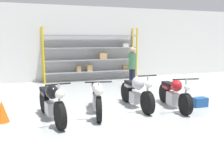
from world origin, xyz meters
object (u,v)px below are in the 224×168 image
at_px(motorcycle_white, 97,97).
at_px(motorcycle_silver, 136,92).
at_px(person_browsing, 132,65).
at_px(shelving_rack, 94,55).
at_px(motorcycle_red, 174,94).
at_px(motorcycle_black, 51,102).
at_px(traffic_cone, 2,111).
at_px(toolbox, 200,102).

bearing_deg(motorcycle_white, motorcycle_silver, 109.64).
distance_m(motorcycle_white, person_browsing, 3.73).
relative_size(shelving_rack, motorcycle_red, 2.31).
bearing_deg(motorcycle_red, motorcycle_white, -86.95).
bearing_deg(motorcycle_black, traffic_cone, -110.68).
height_order(motorcycle_silver, motorcycle_red, motorcycle_silver).
xyz_separation_m(motorcycle_white, person_browsing, (2.32, 2.87, 0.54)).
distance_m(shelving_rack, motorcycle_black, 6.33).
bearing_deg(toolbox, motorcycle_red, 168.79).
height_order(motorcycle_black, traffic_cone, motorcycle_black).
bearing_deg(motorcycle_silver, shelving_rack, 177.77).
bearing_deg(traffic_cone, motorcycle_white, -0.97).
bearing_deg(traffic_cone, motorcycle_black, -11.66).
bearing_deg(motorcycle_black, toolbox, 78.80).
relative_size(motorcycle_red, person_browsing, 1.19).
distance_m(shelving_rack, motorcycle_white, 5.73).
distance_m(motorcycle_black, motorcycle_red, 3.55).
height_order(shelving_rack, motorcycle_black, shelving_rack).
relative_size(motorcycle_silver, traffic_cone, 3.79).
height_order(motorcycle_white, toolbox, motorcycle_white).
height_order(motorcycle_white, motorcycle_red, motorcycle_white).
bearing_deg(person_browsing, motorcycle_black, 24.02).
xyz_separation_m(motorcycle_white, traffic_cone, (-2.40, 0.04, -0.18)).
height_order(person_browsing, traffic_cone, person_browsing).
relative_size(motorcycle_red, toolbox, 4.59).
distance_m(motorcycle_black, motorcycle_white, 1.25).
xyz_separation_m(motorcycle_black, person_browsing, (3.55, 3.07, 0.53)).
height_order(motorcycle_red, toolbox, motorcycle_red).
xyz_separation_m(motorcycle_silver, toolbox, (1.86, -0.53, -0.34)).
height_order(motorcycle_silver, toolbox, motorcycle_silver).
relative_size(shelving_rack, person_browsing, 2.76).
bearing_deg(toolbox, motorcycle_silver, 164.00).
bearing_deg(motorcycle_black, motorcycle_silver, 89.38).
relative_size(motorcycle_silver, motorcycle_red, 1.03).
relative_size(motorcycle_black, toolbox, 4.81).
height_order(motorcycle_white, motorcycle_silver, motorcycle_silver).
xyz_separation_m(person_browsing, toolbox, (0.81, -3.23, -0.86)).
height_order(motorcycle_black, toolbox, motorcycle_black).
bearing_deg(toolbox, motorcycle_black, 177.83).
bearing_deg(shelving_rack, motorcycle_black, -114.81).
height_order(motorcycle_black, motorcycle_white, motorcycle_black).
xyz_separation_m(motorcycle_silver, motorcycle_red, (1.05, -0.37, -0.07)).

